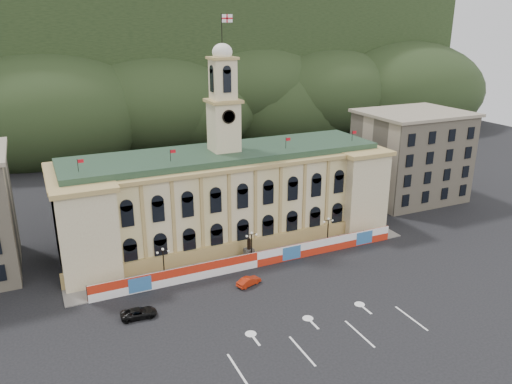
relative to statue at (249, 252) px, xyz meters
name	(u,v)px	position (x,y,z in m)	size (l,w,h in m)	color
ground	(306,316)	(0.00, -18.00, -1.19)	(260.00, 260.00, 0.00)	black
lane_markings	(327,337)	(0.00, -23.00, -1.18)	(26.00, 10.00, 0.02)	white
hill_ridge	(120,75)	(0.03, 103.99, 18.30)	(230.00, 80.00, 64.00)	black
city_hall	(226,195)	(0.00, 9.63, 6.66)	(56.20, 17.60, 37.10)	beige
side_building_right	(411,155)	(43.00, 12.93, 8.14)	(21.00, 17.00, 18.60)	tan
hoarding_fence	(257,260)	(0.06, -2.93, 0.06)	(50.00, 0.44, 2.50)	red
pavement	(250,259)	(0.00, -0.25, -1.11)	(56.00, 5.50, 0.16)	slate
statue	(249,252)	(0.00, 0.00, 0.00)	(1.40, 1.40, 3.72)	#595651
lamp_left	(163,261)	(-14.00, -1.00, 1.89)	(1.96, 0.44, 5.15)	black
lamp_center	(252,244)	(0.00, -1.00, 1.89)	(1.96, 0.44, 5.15)	black
lamp_right	(328,229)	(14.00, -1.00, 1.89)	(1.96, 0.44, 5.15)	black
red_sedan	(249,281)	(-3.41, -7.57, -0.56)	(4.01, 2.45, 1.25)	#A6220B
black_suv	(139,313)	(-19.55, -9.25, -0.55)	(4.75, 2.48, 1.27)	black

